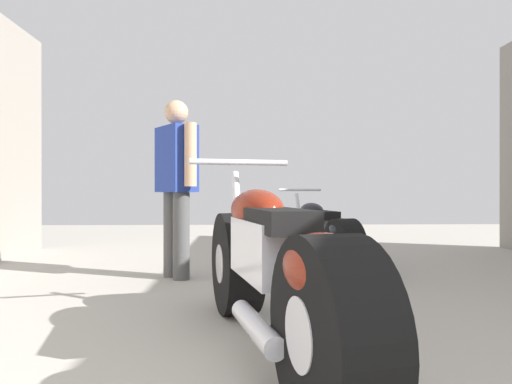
% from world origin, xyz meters
% --- Properties ---
extents(ground_plane, '(15.35, 15.35, 0.00)m').
position_xyz_m(ground_plane, '(0.00, 3.06, 0.00)').
color(ground_plane, '#A8A399').
extents(motorcycle_maroon_cruiser, '(0.79, 2.09, 0.98)m').
position_xyz_m(motorcycle_maroon_cruiser, '(-0.31, 2.40, 0.41)').
color(motorcycle_maroon_cruiser, black).
rests_on(motorcycle_maroon_cruiser, ground_plane).
extents(motorcycle_black_naked, '(0.67, 1.73, 0.81)m').
position_xyz_m(motorcycle_black_naked, '(0.36, 4.89, 0.33)').
color(motorcycle_black_naked, black).
rests_on(motorcycle_black_naked, ground_plane).
extents(mechanic_in_blue, '(0.45, 0.58, 1.60)m').
position_xyz_m(mechanic_in_blue, '(-1.04, 4.34, 0.90)').
color(mechanic_in_blue, '#4C4C4C').
rests_on(mechanic_in_blue, ground_plane).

